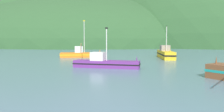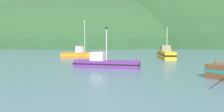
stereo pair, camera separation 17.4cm
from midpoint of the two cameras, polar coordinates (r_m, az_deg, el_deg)
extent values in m
ellipsoid|color=#2D562D|center=(145.00, 25.76, 2.58)|extent=(144.62, 115.70, 91.24)
ellipsoid|color=#2D562D|center=(178.35, -23.03, 2.92)|extent=(137.98, 110.38, 94.12)
ellipsoid|color=#2D562D|center=(155.55, -8.97, 3.05)|extent=(188.16, 150.53, 65.74)
cube|color=#6B2D84|center=(26.05, -1.78, -2.29)|extent=(8.50, 1.93, 0.91)
cube|color=black|center=(26.04, -1.78, -2.19)|extent=(8.59, 1.95, 0.16)
cone|color=#6B2D84|center=(25.21, 6.79, -0.70)|extent=(0.20, 0.20, 0.70)
cube|color=silver|center=(26.27, -4.14, -0.07)|extent=(1.72, 1.58, 1.07)
cylinder|color=silver|center=(25.87, -1.74, 3.13)|extent=(0.12, 0.12, 4.01)
cube|color=black|center=(25.91, -1.75, 7.84)|extent=(0.36, 0.04, 0.20)
cube|color=gold|center=(41.36, 14.68, 0.41)|extent=(3.32, 10.02, 1.44)
cube|color=black|center=(41.36, 14.68, 0.51)|extent=(3.35, 10.12, 0.26)
cone|color=gold|center=(36.85, 15.90, 1.58)|extent=(0.23, 0.23, 0.70)
cube|color=gray|center=(42.06, 14.53, 2.20)|extent=(2.01, 2.59, 1.09)
cylinder|color=silver|center=(40.57, 14.93, 4.66)|extent=(0.12, 0.12, 4.70)
cube|color=black|center=(40.66, 15.00, 8.14)|extent=(0.08, 0.36, 0.20)
cone|color=brown|center=(21.57, 27.04, -0.96)|extent=(0.28, 0.28, 0.70)
cube|color=orange|center=(42.59, -8.75, 0.32)|extent=(8.61, 4.75, 1.00)
cube|color=gold|center=(42.58, -8.75, 0.39)|extent=(8.70, 4.79, 0.18)
cone|color=orange|center=(42.61, -3.54, 1.51)|extent=(0.26, 0.26, 0.70)
cube|color=silver|center=(42.54, -9.38, 1.85)|extent=(2.10, 2.16, 1.29)
cylinder|color=silver|center=(42.48, -7.93, 5.31)|extent=(0.12, 0.12, 6.40)
cube|color=gold|center=(42.66, -7.98, 9.77)|extent=(0.35, 0.15, 0.20)
cylinder|color=#997F4C|center=(46.38, -8.65, 2.62)|extent=(2.10, 5.50, 1.70)
cylinder|color=#997F4C|center=(38.63, -8.92, 2.27)|extent=(2.10, 5.50, 1.70)
camera|label=1|loc=(0.09, -90.18, -0.01)|focal=32.55mm
camera|label=2|loc=(0.09, 89.82, 0.01)|focal=32.55mm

